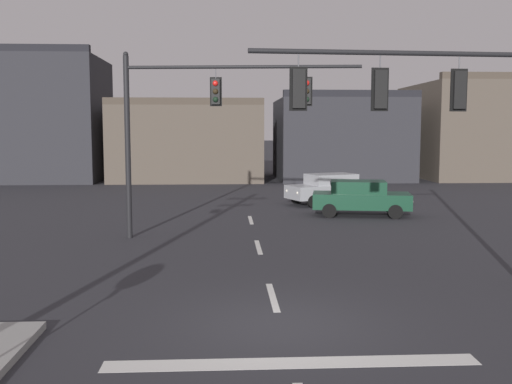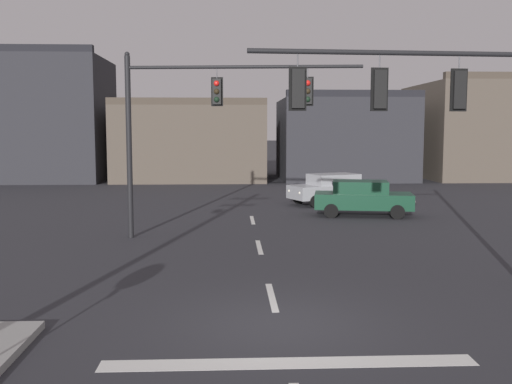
% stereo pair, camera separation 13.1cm
% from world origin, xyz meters
% --- Properties ---
extents(ground_plane, '(400.00, 400.00, 0.00)m').
position_xyz_m(ground_plane, '(0.00, 0.00, 0.00)').
color(ground_plane, '#2B2B30').
extents(stop_bar_paint, '(6.40, 0.50, 0.01)m').
position_xyz_m(stop_bar_paint, '(0.00, -2.00, 0.00)').
color(stop_bar_paint, silver).
rests_on(stop_bar_paint, ground).
extents(lane_centreline, '(0.16, 26.40, 0.01)m').
position_xyz_m(lane_centreline, '(0.00, 2.00, 0.00)').
color(lane_centreline, silver).
rests_on(lane_centreline, ground).
extents(signal_mast_near_side, '(7.16, 0.62, 6.49)m').
position_xyz_m(signal_mast_near_side, '(4.16, 2.55, 4.38)').
color(signal_mast_near_side, black).
rests_on(signal_mast_near_side, ground).
extents(signal_mast_far_side, '(8.40, 0.96, 6.70)m').
position_xyz_m(signal_mast_far_side, '(-2.12, 9.73, 4.58)').
color(signal_mast_far_side, black).
rests_on(signal_mast_far_side, ground).
extents(car_lot_nearside, '(4.65, 2.53, 1.61)m').
position_xyz_m(car_lot_nearside, '(5.08, 15.07, 0.86)').
color(car_lot_nearside, '#143D28').
rests_on(car_lot_nearside, ground).
extents(car_lot_middle, '(4.75, 3.31, 1.61)m').
position_xyz_m(car_lot_middle, '(4.40, 19.35, 0.86)').
color(car_lot_middle, '#9EA0A5').
rests_on(car_lot_middle, ground).
extents(building_row, '(47.36, 11.71, 9.86)m').
position_xyz_m(building_row, '(1.89, 36.20, 3.72)').
color(building_row, '#2D2D33').
rests_on(building_row, ground).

